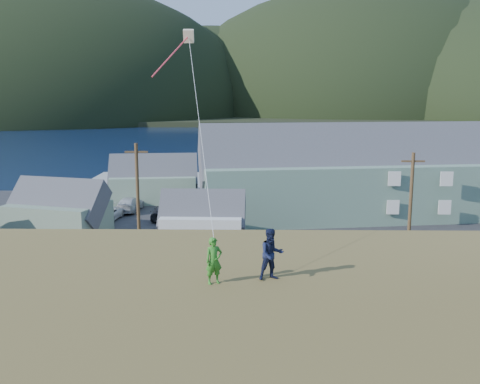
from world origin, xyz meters
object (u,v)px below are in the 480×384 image
lodge (363,174)px  shed_palegreen_far (154,180)px  kite_flyer_navy (271,254)px  wharf (182,183)px  kite_flyer_green (214,261)px  shed_palegreen_near (58,210)px  shed_white (203,220)px

lodge → shed_palegreen_far: lodge is taller
kite_flyer_navy → wharf: bearing=82.2°
shed_palegreen_far → kite_flyer_green: size_ratio=7.53×
lodge → kite_flyer_green: (-13.11, -40.00, 3.30)m
wharf → kite_flyer_navy: (10.33, -58.76, 7.58)m
shed_palegreen_near → shed_white: size_ratio=1.34×
shed_white → kite_flyer_navy: 29.46m
shed_white → shed_palegreen_near: bearing=168.7°
kite_flyer_navy → kite_flyer_green: bearing=174.8°
kite_flyer_navy → shed_palegreen_far: bearing=86.7°
wharf → kite_flyer_green: size_ratio=17.61×
lodge → shed_palegreen_near: 30.78m
shed_white → kite_flyer_navy: (4.69, -28.50, 5.78)m
shed_palegreen_near → shed_palegreen_far: 16.87m
wharf → shed_palegreen_near: bearing=-106.3°
wharf → kite_flyer_navy: size_ratio=15.68×
shed_white → kite_flyer_green: 29.60m
shed_white → shed_palegreen_far: (-7.52, 18.75, 0.45)m
lodge → shed_white: (-16.00, -11.10, -2.38)m
lodge → kite_flyer_green: lodge is taller
lodge → shed_palegreen_near: bearing=-173.0°
shed_palegreen_near → kite_flyer_navy: bearing=-45.1°
shed_palegreen_near → wharf: bearing=88.4°
shed_palegreen_near → shed_palegreen_far: shed_palegreen_far is taller
wharf → shed_palegreen_far: bearing=-99.3°
shed_white → shed_palegreen_far: size_ratio=0.67×
kite_flyer_green → shed_white: bearing=71.6°
wharf → shed_white: bearing=-79.4°
lodge → kite_flyer_green: 42.22m
shed_palegreen_far → kite_flyer_navy: size_ratio=6.71×
wharf → kite_flyer_navy: kite_flyer_navy is taller
shed_white → kite_flyer_green: kite_flyer_green is taller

